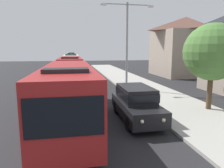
% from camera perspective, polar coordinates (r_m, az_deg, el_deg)
% --- Properties ---
extents(bus_lead, '(2.58, 11.74, 3.21)m').
position_cam_1_polar(bus_lead, '(11.93, -11.84, -1.61)').
color(bus_lead, maroon).
rests_on(bus_lead, ground_plane).
extents(bus_second_in_line, '(2.58, 11.15, 3.21)m').
position_cam_1_polar(bus_second_in_line, '(25.24, -11.31, 4.09)').
color(bus_second_in_line, maroon).
rests_on(bus_second_in_line, ground_plane).
extents(bus_middle, '(2.58, 11.06, 3.21)m').
position_cam_1_polar(bus_middle, '(38.41, -11.15, 5.82)').
color(bus_middle, silver).
rests_on(bus_middle, ground_plane).
extents(bus_fourth_in_line, '(2.58, 10.99, 3.21)m').
position_cam_1_polar(bus_fourth_in_line, '(52.05, -11.07, 6.70)').
color(bus_fourth_in_line, '#33724C').
rests_on(bus_fourth_in_line, ground_plane).
extents(bus_rear, '(2.58, 10.97, 3.21)m').
position_cam_1_polar(bus_rear, '(65.13, -11.02, 7.19)').
color(bus_rear, silver).
rests_on(bus_rear, ground_plane).
extents(white_suv, '(1.86, 5.07, 1.90)m').
position_cam_1_polar(white_suv, '(11.77, 6.57, -4.89)').
color(white_suv, black).
rests_on(white_suv, ground_plane).
extents(streetlamp_mid, '(5.05, 0.28, 8.13)m').
position_cam_1_polar(streetlamp_mid, '(20.16, 4.14, 12.61)').
color(streetlamp_mid, gray).
rests_on(streetlamp_mid, sidewalk).
extents(roadside_tree, '(3.57, 3.57, 5.43)m').
position_cam_1_polar(roadside_tree, '(14.46, 25.92, 7.87)').
color(roadside_tree, '#4C3823').
rests_on(roadside_tree, sidewalk).
extents(house_distant_gabled, '(8.72, 8.83, 8.85)m').
position_cam_1_polar(house_distant_gabled, '(34.20, 19.38, 9.79)').
color(house_distant_gabled, gray).
rests_on(house_distant_gabled, ground_plane).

